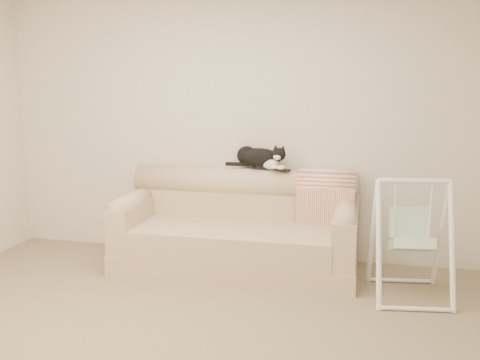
# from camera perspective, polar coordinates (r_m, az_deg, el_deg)

# --- Properties ---
(ground_plane) EXTENTS (5.00, 5.00, 0.00)m
(ground_plane) POSITION_cam_1_polar(r_m,az_deg,el_deg) (3.69, -5.56, -17.42)
(ground_plane) COLOR #786751
(ground_plane) RESTS_ON ground
(room_shell) EXTENTS (5.04, 4.04, 2.60)m
(room_shell) POSITION_cam_1_polar(r_m,az_deg,el_deg) (3.27, -6.04, 6.99)
(room_shell) COLOR beige
(room_shell) RESTS_ON ground
(sofa) EXTENTS (2.20, 0.93, 0.90)m
(sofa) POSITION_cam_1_polar(r_m,az_deg,el_deg) (5.02, -0.25, -5.40)
(sofa) COLOR tan
(sofa) RESTS_ON ground
(remote_a) EXTENTS (0.18, 0.06, 0.03)m
(remote_a) POSITION_cam_1_polar(r_m,az_deg,el_deg) (5.10, 2.37, 1.29)
(remote_a) COLOR black
(remote_a) RESTS_ON sofa
(remote_b) EXTENTS (0.17, 0.13, 0.02)m
(remote_b) POSITION_cam_1_polar(r_m,az_deg,el_deg) (5.04, 4.54, 1.12)
(remote_b) COLOR black
(remote_b) RESTS_ON sofa
(tuxedo_cat) EXTENTS (0.61, 0.35, 0.24)m
(tuxedo_cat) POSITION_cam_1_polar(r_m,az_deg,el_deg) (5.10, 2.12, 2.43)
(tuxedo_cat) COLOR black
(tuxedo_cat) RESTS_ON sofa
(throw_blanket) EXTENTS (0.53, 0.38, 0.58)m
(throw_blanket) POSITION_cam_1_polar(r_m,az_deg,el_deg) (5.04, 9.20, -1.10)
(throw_blanket) COLOR #C3563C
(throw_blanket) RESTS_ON sofa
(baby_swing) EXTENTS (0.68, 0.71, 0.98)m
(baby_swing) POSITION_cam_1_polar(r_m,az_deg,el_deg) (4.51, 17.75, -5.93)
(baby_swing) COLOR white
(baby_swing) RESTS_ON ground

